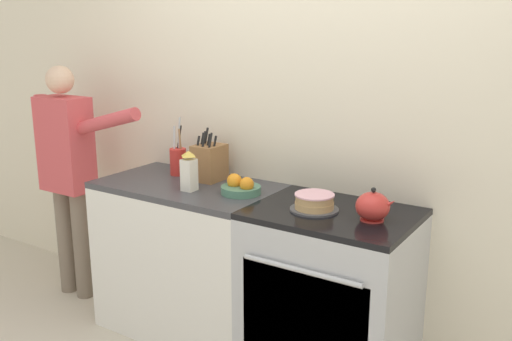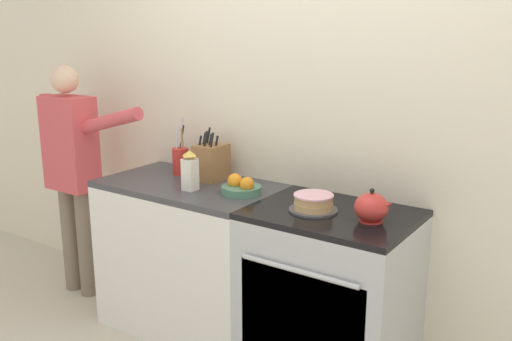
{
  "view_description": "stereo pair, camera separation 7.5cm",
  "coord_description": "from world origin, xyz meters",
  "px_view_note": "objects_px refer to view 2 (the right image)",
  "views": [
    {
      "loc": [
        1.37,
        -2.1,
        1.77
      ],
      "look_at": [
        -0.17,
        0.27,
        1.05
      ],
      "focal_mm": 40.0,
      "sensor_mm": 36.0,
      "label": 1
    },
    {
      "loc": [
        1.43,
        -2.06,
        1.77
      ],
      "look_at": [
        -0.17,
        0.27,
        1.05
      ],
      "focal_mm": 40.0,
      "sensor_mm": 36.0,
      "label": 2
    }
  ],
  "objects_px": {
    "utensil_crock": "(181,160)",
    "fruit_bowl": "(240,186)",
    "layer_cake": "(313,203)",
    "person_baker": "(72,162)",
    "stove_range": "(329,297)",
    "milk_carton": "(190,171)",
    "tea_kettle": "(372,208)",
    "knife_block": "(211,162)"
  },
  "relations": [
    {
      "from": "stove_range",
      "to": "tea_kettle",
      "type": "xyz_separation_m",
      "value": [
        0.21,
        -0.02,
        0.52
      ]
    },
    {
      "from": "person_baker",
      "to": "knife_block",
      "type": "bearing_deg",
      "value": 3.28
    },
    {
      "from": "layer_cake",
      "to": "person_baker",
      "type": "bearing_deg",
      "value": -178.94
    },
    {
      "from": "stove_range",
      "to": "layer_cake",
      "type": "distance_m",
      "value": 0.5
    },
    {
      "from": "stove_range",
      "to": "fruit_bowl",
      "type": "height_order",
      "value": "fruit_bowl"
    },
    {
      "from": "stove_range",
      "to": "milk_carton",
      "type": "distance_m",
      "value": 0.99
    },
    {
      "from": "person_baker",
      "to": "utensil_crock",
      "type": "bearing_deg",
      "value": 6.48
    },
    {
      "from": "person_baker",
      "to": "stove_range",
      "type": "bearing_deg",
      "value": -6.12
    },
    {
      "from": "tea_kettle",
      "to": "milk_carton",
      "type": "xyz_separation_m",
      "value": [
        -1.02,
        -0.08,
        0.04
      ]
    },
    {
      "from": "person_baker",
      "to": "milk_carton",
      "type": "bearing_deg",
      "value": -9.98
    },
    {
      "from": "knife_block",
      "to": "utensil_crock",
      "type": "relative_size",
      "value": 0.86
    },
    {
      "from": "stove_range",
      "to": "fruit_bowl",
      "type": "bearing_deg",
      "value": 179.63
    },
    {
      "from": "fruit_bowl",
      "to": "layer_cake",
      "type": "bearing_deg",
      "value": -4.87
    },
    {
      "from": "fruit_bowl",
      "to": "tea_kettle",
      "type": "bearing_deg",
      "value": -1.86
    },
    {
      "from": "fruit_bowl",
      "to": "stove_range",
      "type": "bearing_deg",
      "value": -0.37
    },
    {
      "from": "knife_block",
      "to": "person_baker",
      "type": "bearing_deg",
      "value": -168.47
    },
    {
      "from": "layer_cake",
      "to": "fruit_bowl",
      "type": "relative_size",
      "value": 1.11
    },
    {
      "from": "fruit_bowl",
      "to": "milk_carton",
      "type": "bearing_deg",
      "value": -158.37
    },
    {
      "from": "layer_cake",
      "to": "knife_block",
      "type": "xyz_separation_m",
      "value": [
        -0.77,
        0.17,
        0.07
      ]
    },
    {
      "from": "utensil_crock",
      "to": "milk_carton",
      "type": "relative_size",
      "value": 1.56
    },
    {
      "from": "tea_kettle",
      "to": "fruit_bowl",
      "type": "bearing_deg",
      "value": 178.14
    },
    {
      "from": "utensil_crock",
      "to": "stove_range",
      "type": "bearing_deg",
      "value": -6.89
    },
    {
      "from": "stove_range",
      "to": "person_baker",
      "type": "distance_m",
      "value": 1.9
    },
    {
      "from": "stove_range",
      "to": "knife_block",
      "type": "distance_m",
      "value": 1.03
    },
    {
      "from": "utensil_crock",
      "to": "person_baker",
      "type": "height_order",
      "value": "person_baker"
    },
    {
      "from": "tea_kettle",
      "to": "utensil_crock",
      "type": "distance_m",
      "value": 1.3
    },
    {
      "from": "tea_kettle",
      "to": "knife_block",
      "type": "distance_m",
      "value": 1.07
    },
    {
      "from": "knife_block",
      "to": "fruit_bowl",
      "type": "relative_size",
      "value": 1.39
    },
    {
      "from": "utensil_crock",
      "to": "fruit_bowl",
      "type": "bearing_deg",
      "value": -13.39
    },
    {
      "from": "stove_range",
      "to": "fruit_bowl",
      "type": "distance_m",
      "value": 0.73
    },
    {
      "from": "knife_block",
      "to": "utensil_crock",
      "type": "distance_m",
      "value": 0.23
    },
    {
      "from": "milk_carton",
      "to": "fruit_bowl",
      "type": "bearing_deg",
      "value": 21.63
    },
    {
      "from": "layer_cake",
      "to": "utensil_crock",
      "type": "relative_size",
      "value": 0.69
    },
    {
      "from": "layer_cake",
      "to": "tea_kettle",
      "type": "xyz_separation_m",
      "value": [
        0.29,
        0.02,
        0.03
      ]
    },
    {
      "from": "tea_kettle",
      "to": "person_baker",
      "type": "bearing_deg",
      "value": -178.67
    },
    {
      "from": "layer_cake",
      "to": "tea_kettle",
      "type": "bearing_deg",
      "value": 2.96
    },
    {
      "from": "knife_block",
      "to": "tea_kettle",
      "type": "bearing_deg",
      "value": -8.31
    },
    {
      "from": "milk_carton",
      "to": "person_baker",
      "type": "bearing_deg",
      "value": 178.28
    },
    {
      "from": "milk_carton",
      "to": "utensil_crock",
      "type": "bearing_deg",
      "value": 139.93
    },
    {
      "from": "layer_cake",
      "to": "tea_kettle",
      "type": "height_order",
      "value": "tea_kettle"
    },
    {
      "from": "stove_range",
      "to": "layer_cake",
      "type": "relative_size",
      "value": 3.8
    },
    {
      "from": "knife_block",
      "to": "utensil_crock",
      "type": "bearing_deg",
      "value": -179.31
    }
  ]
}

